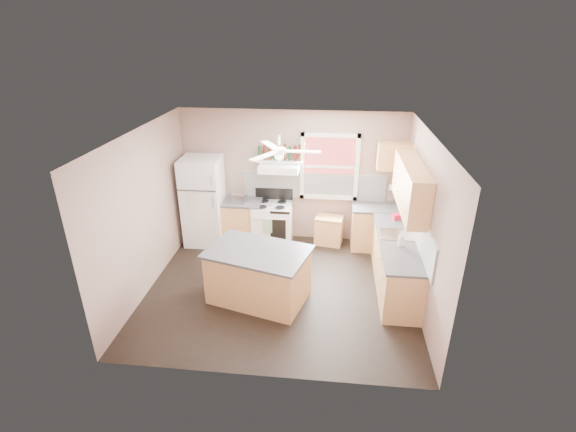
# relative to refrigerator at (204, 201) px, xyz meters

# --- Properties ---
(floor) EXTENTS (4.50, 4.50, 0.00)m
(floor) POSITION_rel_refrigerator_xyz_m (1.77, -1.59, -0.91)
(floor) COLOR black
(floor) RESTS_ON ground
(ceiling) EXTENTS (4.50, 4.50, 0.00)m
(ceiling) POSITION_rel_refrigerator_xyz_m (1.77, -1.59, 1.79)
(ceiling) COLOR white
(ceiling) RESTS_ON ground
(wall_back) EXTENTS (4.50, 0.05, 2.70)m
(wall_back) POSITION_rel_refrigerator_xyz_m (1.77, 0.43, 0.44)
(wall_back) COLOR #886B60
(wall_back) RESTS_ON ground
(wall_right) EXTENTS (0.05, 4.00, 2.70)m
(wall_right) POSITION_rel_refrigerator_xyz_m (4.04, -1.59, 0.44)
(wall_right) COLOR #886B60
(wall_right) RESTS_ON ground
(wall_left) EXTENTS (0.05, 4.00, 2.70)m
(wall_left) POSITION_rel_refrigerator_xyz_m (-0.51, -1.59, 0.44)
(wall_left) COLOR #886B60
(wall_left) RESTS_ON ground
(backsplash_back) EXTENTS (2.90, 0.03, 0.55)m
(backsplash_back) POSITION_rel_refrigerator_xyz_m (2.22, 0.39, 0.27)
(backsplash_back) COLOR white
(backsplash_back) RESTS_ON wall_back
(backsplash_right) EXTENTS (0.03, 2.60, 0.55)m
(backsplash_right) POSITION_rel_refrigerator_xyz_m (4.00, -1.29, 0.27)
(backsplash_right) COLOR white
(backsplash_right) RESTS_ON wall_right
(window_view) EXTENTS (1.00, 0.02, 1.20)m
(window_view) POSITION_rel_refrigerator_xyz_m (2.52, 0.39, 0.69)
(window_view) COLOR maroon
(window_view) RESTS_ON wall_back
(window_frame) EXTENTS (1.16, 0.07, 1.36)m
(window_frame) POSITION_rel_refrigerator_xyz_m (2.52, 0.36, 0.69)
(window_frame) COLOR white
(window_frame) RESTS_ON wall_back
(refrigerator) EXTENTS (0.78, 0.76, 1.81)m
(refrigerator) POSITION_rel_refrigerator_xyz_m (0.00, 0.00, 0.00)
(refrigerator) COLOR white
(refrigerator) RESTS_ON floor
(base_cabinet_left) EXTENTS (0.90, 0.60, 0.86)m
(base_cabinet_left) POSITION_rel_refrigerator_xyz_m (0.71, 0.11, -0.48)
(base_cabinet_left) COLOR tan
(base_cabinet_left) RESTS_ON floor
(counter_left) EXTENTS (0.92, 0.62, 0.04)m
(counter_left) POSITION_rel_refrigerator_xyz_m (0.71, 0.11, -0.03)
(counter_left) COLOR #3F3F41
(counter_left) RESTS_ON base_cabinet_left
(toaster) EXTENTS (0.29, 0.19, 0.18)m
(toaster) POSITION_rel_refrigerator_xyz_m (0.73, 0.01, 0.08)
(toaster) COLOR silver
(toaster) RESTS_ON counter_left
(stove) EXTENTS (0.79, 0.65, 0.86)m
(stove) POSITION_rel_refrigerator_xyz_m (1.40, 0.08, -0.48)
(stove) COLOR white
(stove) RESTS_ON floor
(range_hood) EXTENTS (0.78, 0.50, 0.14)m
(range_hood) POSITION_rel_refrigerator_xyz_m (1.54, 0.16, 0.71)
(range_hood) COLOR white
(range_hood) RESTS_ON wall_back
(bottle_shelf) EXTENTS (0.90, 0.26, 0.03)m
(bottle_shelf) POSITION_rel_refrigerator_xyz_m (1.54, 0.28, 0.81)
(bottle_shelf) COLOR white
(bottle_shelf) RESTS_ON range_hood
(cart) EXTENTS (0.60, 0.45, 0.55)m
(cart) POSITION_rel_refrigerator_xyz_m (2.56, 0.16, -0.63)
(cart) COLOR tan
(cart) RESTS_ON floor
(base_cabinet_corner) EXTENTS (1.00, 0.60, 0.86)m
(base_cabinet_corner) POSITION_rel_refrigerator_xyz_m (3.52, 0.11, -0.48)
(base_cabinet_corner) COLOR tan
(base_cabinet_corner) RESTS_ON floor
(base_cabinet_right) EXTENTS (0.60, 2.20, 0.86)m
(base_cabinet_right) POSITION_rel_refrigerator_xyz_m (3.72, -1.29, -0.48)
(base_cabinet_right) COLOR tan
(base_cabinet_right) RESTS_ON floor
(counter_corner) EXTENTS (1.02, 0.62, 0.04)m
(counter_corner) POSITION_rel_refrigerator_xyz_m (3.52, 0.11, -0.03)
(counter_corner) COLOR #3F3F41
(counter_corner) RESTS_ON base_cabinet_corner
(counter_right) EXTENTS (0.62, 2.22, 0.04)m
(counter_right) POSITION_rel_refrigerator_xyz_m (3.71, -1.29, -0.03)
(counter_right) COLOR #3F3F41
(counter_right) RESTS_ON base_cabinet_right
(sink) EXTENTS (0.55, 0.45, 0.03)m
(sink) POSITION_rel_refrigerator_xyz_m (3.71, -1.09, -0.01)
(sink) COLOR silver
(sink) RESTS_ON counter_right
(faucet) EXTENTS (0.03, 0.03, 0.14)m
(faucet) POSITION_rel_refrigerator_xyz_m (3.87, -1.09, 0.06)
(faucet) COLOR silver
(faucet) RESTS_ON sink
(upper_cabinet_right) EXTENTS (0.33, 1.80, 0.76)m
(upper_cabinet_right) POSITION_rel_refrigerator_xyz_m (3.85, -1.09, 0.87)
(upper_cabinet_right) COLOR tan
(upper_cabinet_right) RESTS_ON wall_right
(upper_cabinet_corner) EXTENTS (0.60, 0.33, 0.52)m
(upper_cabinet_corner) POSITION_rel_refrigerator_xyz_m (3.72, 0.24, 0.99)
(upper_cabinet_corner) COLOR tan
(upper_cabinet_corner) RESTS_ON wall_back
(paper_towel) EXTENTS (0.26, 0.12, 0.12)m
(paper_towel) POSITION_rel_refrigerator_xyz_m (3.84, 0.27, 0.34)
(paper_towel) COLOR white
(paper_towel) RESTS_ON wall_back
(island) EXTENTS (1.70, 1.32, 0.86)m
(island) POSITION_rel_refrigerator_xyz_m (1.45, -1.90, -0.48)
(island) COLOR tan
(island) RESTS_ON floor
(island_top) EXTENTS (1.81, 1.43, 0.04)m
(island_top) POSITION_rel_refrigerator_xyz_m (1.45, -1.90, -0.03)
(island_top) COLOR #3F3F41
(island_top) RESTS_ON island
(ceiling_fan_hub) EXTENTS (0.20, 0.20, 0.08)m
(ceiling_fan_hub) POSITION_rel_refrigerator_xyz_m (1.77, -1.59, 1.54)
(ceiling_fan_hub) COLOR white
(ceiling_fan_hub) RESTS_ON ceiling
(soap_bottle) EXTENTS (0.13, 0.13, 0.27)m
(soap_bottle) POSITION_rel_refrigerator_xyz_m (3.72, -1.51, 0.13)
(soap_bottle) COLOR silver
(soap_bottle) RESTS_ON counter_right
(red_caddy) EXTENTS (0.21, 0.18, 0.10)m
(red_caddy) POSITION_rel_refrigerator_xyz_m (3.80, -0.45, 0.04)
(red_caddy) COLOR red
(red_caddy) RESTS_ON counter_right
(wine_bottles) EXTENTS (0.86, 0.06, 0.31)m
(wine_bottles) POSITION_rel_refrigerator_xyz_m (1.54, 0.28, 0.97)
(wine_bottles) COLOR #143819
(wine_bottles) RESTS_ON bottle_shelf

